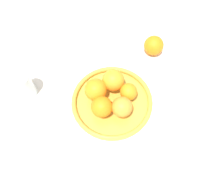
% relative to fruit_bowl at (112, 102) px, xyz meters
% --- Properties ---
extents(ground_plane, '(4.00, 4.00, 0.00)m').
position_rel_fruit_bowl_xyz_m(ground_plane, '(0.00, 0.00, -0.02)').
color(ground_plane, silver).
extents(fruit_bowl, '(0.31, 0.31, 0.03)m').
position_rel_fruit_bowl_xyz_m(fruit_bowl, '(0.00, 0.00, 0.00)').
color(fruit_bowl, gold).
rests_on(fruit_bowl, ground_plane).
extents(orange_pile, '(0.19, 0.19, 0.08)m').
position_rel_fruit_bowl_xyz_m(orange_pile, '(-0.00, 0.01, 0.06)').
color(orange_pile, orange).
rests_on(orange_pile, fruit_bowl).
extents(stray_orange, '(0.08, 0.08, 0.08)m').
position_rel_fruit_bowl_xyz_m(stray_orange, '(0.31, 0.01, 0.02)').
color(stray_orange, orange).
rests_on(stray_orange, ground_plane).
extents(drinking_glass, '(0.07, 0.07, 0.11)m').
position_rel_fruit_bowl_xyz_m(drinking_glass, '(-0.17, 0.29, 0.04)').
color(drinking_glass, silver).
rests_on(drinking_glass, ground_plane).
extents(napkin_folded, '(0.19, 0.19, 0.01)m').
position_rel_fruit_bowl_xyz_m(napkin_folded, '(0.08, 0.31, -0.01)').
color(napkin_folded, white).
rests_on(napkin_folded, ground_plane).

